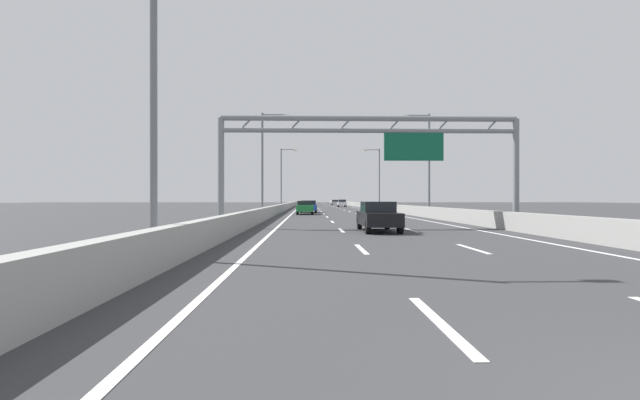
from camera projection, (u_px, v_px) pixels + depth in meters
The scene contains 51 objects.
ground_plane at pixel (324, 206), 102.66m from camera, with size 260.00×260.00×0.00m, color #38383A.
lane_dash_left_0 at pixel (440, 323), 6.14m from camera, with size 0.16×3.00×0.01m, color white.
lane_dash_left_1 at pixel (361, 249), 15.14m from camera, with size 0.16×3.00×0.01m, color white.
lane_dash_left_2 at pixel (341, 230), 24.14m from camera, with size 0.16×3.00×0.01m, color white.
lane_dash_left_3 at pixel (332, 222), 33.13m from camera, with size 0.16×3.00×0.01m, color white.
lane_dash_left_4 at pixel (327, 217), 42.13m from camera, with size 0.16×3.00×0.01m, color white.
lane_dash_left_5 at pixel (324, 214), 51.13m from camera, with size 0.16×3.00×0.01m, color white.
lane_dash_left_6 at pixel (321, 212), 60.13m from camera, with size 0.16×3.00×0.01m, color white.
lane_dash_left_7 at pixel (320, 210), 69.12m from camera, with size 0.16×3.00×0.01m, color white.
lane_dash_left_8 at pixel (318, 209), 78.12m from camera, with size 0.16×3.00×0.01m, color white.
lane_dash_left_9 at pixel (317, 208), 87.12m from camera, with size 0.16×3.00×0.01m, color white.
lane_dash_left_10 at pixel (316, 207), 96.11m from camera, with size 0.16×3.00×0.01m, color white.
lane_dash_left_11 at pixel (316, 206), 105.11m from camera, with size 0.16×3.00×0.01m, color white.
lane_dash_left_12 at pixel (315, 206), 114.11m from camera, with size 0.16×3.00×0.01m, color white.
lane_dash_left_13 at pixel (315, 205), 123.11m from camera, with size 0.16×3.00×0.01m, color white.
lane_dash_left_14 at pixel (314, 205), 132.10m from camera, with size 0.16×3.00×0.01m, color white.
lane_dash_left_15 at pixel (314, 204), 141.10m from camera, with size 0.16×3.00×0.01m, color white.
lane_dash_left_16 at pixel (313, 204), 150.10m from camera, with size 0.16×3.00×0.01m, color white.
lane_dash_left_17 at pixel (313, 204), 159.09m from camera, with size 0.16×3.00×0.01m, color white.
lane_dash_right_1 at pixel (473, 249), 15.23m from camera, with size 0.16×3.00×0.01m, color white.
lane_dash_right_2 at pixel (412, 230), 24.23m from camera, with size 0.16×3.00×0.01m, color white.
lane_dash_right_3 at pixel (384, 222), 33.23m from camera, with size 0.16×3.00×0.01m, color white.
lane_dash_right_4 at pixel (367, 217), 42.22m from camera, with size 0.16×3.00×0.01m, color white.
lane_dash_right_5 at pixel (357, 214), 51.22m from camera, with size 0.16×3.00×0.01m, color white.
lane_dash_right_6 at pixel (350, 212), 60.22m from camera, with size 0.16×3.00×0.01m, color white.
lane_dash_right_7 at pixel (344, 210), 69.21m from camera, with size 0.16×3.00×0.01m, color white.
lane_dash_right_8 at pixel (340, 209), 78.21m from camera, with size 0.16×3.00×0.01m, color white.
lane_dash_right_9 at pixel (337, 208), 87.21m from camera, with size 0.16×3.00×0.01m, color white.
lane_dash_right_10 at pixel (334, 207), 96.21m from camera, with size 0.16×3.00×0.01m, color white.
lane_dash_right_11 at pixel (332, 206), 105.20m from camera, with size 0.16×3.00×0.01m, color white.
lane_dash_right_12 at pixel (330, 206), 114.20m from camera, with size 0.16×3.00×0.01m, color white.
lane_dash_right_13 at pixel (328, 205), 123.20m from camera, with size 0.16×3.00×0.01m, color white.
lane_dash_right_14 at pixel (327, 205), 132.19m from camera, with size 0.16×3.00×0.01m, color white.
lane_dash_right_15 at pixel (326, 204), 141.19m from camera, with size 0.16×3.00×0.01m, color white.
lane_dash_right_16 at pixel (325, 204), 150.19m from camera, with size 0.16×3.00×0.01m, color white.
lane_dash_right_17 at pixel (324, 204), 159.19m from camera, with size 0.16×3.00×0.01m, color white.
edge_line_left at pixel (299, 207), 90.53m from camera, with size 0.16×176.00×0.01m, color white.
edge_line_right at pixel (354, 207), 90.80m from camera, with size 0.16×176.00×0.01m, color white.
barrier_left at pixel (294, 204), 112.48m from camera, with size 0.45×220.00×0.95m.
barrier_right at pixel (352, 204), 112.83m from camera, with size 0.45×220.00×0.95m.
sign_gantry at pixel (375, 142), 26.91m from camera, with size 17.21×0.36×6.36m.
streetlamp_left_near at pixel (162, 60), 12.82m from camera, with size 2.58×0.28×9.50m.
streetlamp_left_mid at pixel (265, 158), 43.35m from camera, with size 2.58×0.28×9.50m.
streetlamp_right_mid at pixel (427, 158), 43.73m from camera, with size 2.58×0.28×9.50m.
streetlamp_left_far at pixel (283, 175), 73.87m from camera, with size 2.58×0.28×9.50m.
streetlamp_right_far at pixel (378, 175), 74.25m from camera, with size 2.58×0.28×9.50m.
silver_car at pixel (335, 202), 127.94m from camera, with size 1.89×4.32×1.40m.
green_car at pixel (305, 207), 49.43m from camera, with size 1.74×4.14×1.42m.
blue_car at pixel (309, 206), 55.41m from camera, with size 1.89×4.54×1.44m.
black_car at pixel (378, 216), 23.55m from camera, with size 1.71×4.67×1.48m.
white_car at pixel (342, 203), 97.80m from camera, with size 1.70×4.52×1.51m.
Camera 1 is at (-3.51, -2.60, 1.61)m, focal length 26.57 mm.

